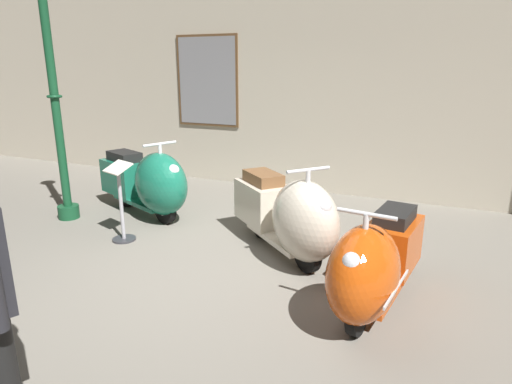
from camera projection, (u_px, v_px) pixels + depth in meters
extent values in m
plane|color=slate|center=(189.00, 281.00, 4.31)|extent=(60.00, 60.00, 0.00)
cube|color=#BCB29E|center=(308.00, 85.00, 7.09)|extent=(18.00, 0.20, 3.45)
cube|color=brown|center=(207.00, 81.00, 7.68)|extent=(1.19, 0.03, 1.55)
cube|color=gray|center=(207.00, 81.00, 7.66)|extent=(1.11, 0.01, 1.47)
cylinder|color=black|center=(164.00, 207.00, 5.85)|extent=(0.44, 0.25, 0.44)
cylinder|color=silver|center=(164.00, 207.00, 5.85)|extent=(0.22, 0.17, 0.20)
cylinder|color=black|center=(126.00, 192.00, 6.57)|extent=(0.44, 0.25, 0.44)
cylinder|color=silver|center=(126.00, 192.00, 6.57)|extent=(0.22, 0.17, 0.20)
cube|color=#196B51|center=(144.00, 201.00, 6.21)|extent=(1.11, 0.76, 0.05)
ellipsoid|color=#196B51|center=(161.00, 184.00, 5.80)|extent=(1.07, 0.87, 0.83)
cube|color=#196B51|center=(126.00, 177.00, 6.47)|extent=(0.86, 0.69, 0.48)
cube|color=black|center=(124.00, 156.00, 6.38)|extent=(0.60, 0.48, 0.13)
sphere|color=silver|center=(173.00, 171.00, 5.52)|extent=(0.16, 0.16, 0.16)
cylinder|color=silver|center=(160.00, 156.00, 5.67)|extent=(0.05, 0.05, 0.31)
cylinder|color=silver|center=(160.00, 144.00, 5.63)|extent=(0.21, 0.46, 0.04)
cylinder|color=black|center=(307.00, 251.00, 4.46)|extent=(0.39, 0.35, 0.44)
cylinder|color=silver|center=(307.00, 251.00, 4.46)|extent=(0.22, 0.21, 0.20)
cylinder|color=black|center=(261.00, 220.00, 5.36)|extent=(0.39, 0.35, 0.44)
cylinder|color=silver|center=(261.00, 220.00, 5.36)|extent=(0.22, 0.21, 0.20)
cube|color=beige|center=(282.00, 236.00, 4.92)|extent=(1.04, 0.97, 0.05)
ellipsoid|color=beige|center=(305.00, 221.00, 4.43)|extent=(1.06, 1.02, 0.83)
cube|color=beige|center=(263.00, 202.00, 5.26)|extent=(0.85, 0.81, 0.48)
cube|color=brown|center=(263.00, 178.00, 5.17)|extent=(0.60, 0.57, 0.13)
sphere|color=silver|center=(323.00, 208.00, 4.10)|extent=(0.16, 0.16, 0.16)
cylinder|color=silver|center=(308.00, 185.00, 4.29)|extent=(0.05, 0.05, 0.31)
cylinder|color=silver|center=(308.00, 170.00, 4.25)|extent=(0.34, 0.39, 0.03)
cylinder|color=black|center=(359.00, 310.00, 3.42)|extent=(0.13, 0.41, 0.40)
cylinder|color=silver|center=(359.00, 310.00, 3.42)|extent=(0.12, 0.19, 0.18)
cylinder|color=black|center=(392.00, 264.00, 4.20)|extent=(0.13, 0.41, 0.40)
cylinder|color=silver|center=(392.00, 264.00, 4.20)|extent=(0.12, 0.19, 0.18)
cube|color=#C6470F|center=(377.00, 287.00, 3.82)|extent=(0.49, 1.00, 0.05)
ellipsoid|color=#C6470F|center=(363.00, 274.00, 3.38)|extent=(0.63, 0.91, 0.77)
cube|color=#C6470F|center=(393.00, 244.00, 4.11)|extent=(0.49, 0.74, 0.45)
cube|color=black|center=(395.00, 215.00, 4.03)|extent=(0.35, 0.52, 0.12)
sphere|color=silver|center=(352.00, 262.00, 3.09)|extent=(0.15, 0.15, 0.15)
cylinder|color=silver|center=(365.00, 232.00, 3.26)|extent=(0.04, 0.04, 0.28)
cylinder|color=silver|center=(366.00, 214.00, 3.22)|extent=(0.45, 0.09, 0.03)
cube|color=silver|center=(397.00, 288.00, 3.26)|extent=(0.10, 0.68, 0.02)
cylinder|color=#144728|center=(69.00, 212.00, 6.08)|extent=(0.28, 0.28, 0.18)
cylinder|color=#144728|center=(56.00, 107.00, 5.68)|extent=(0.11, 0.11, 2.68)
torus|color=#144728|center=(54.00, 96.00, 5.65)|extent=(0.19, 0.19, 0.04)
cylinder|color=black|center=(4.00, 370.00, 2.32)|extent=(0.14, 0.14, 0.81)
cylinder|color=#333338|center=(124.00, 239.00, 5.32)|extent=(0.28, 0.28, 0.02)
cylinder|color=#A5A5AD|center=(121.00, 204.00, 5.20)|extent=(0.04, 0.04, 0.86)
cube|color=silver|center=(118.00, 167.00, 5.08)|extent=(0.38, 0.32, 0.12)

